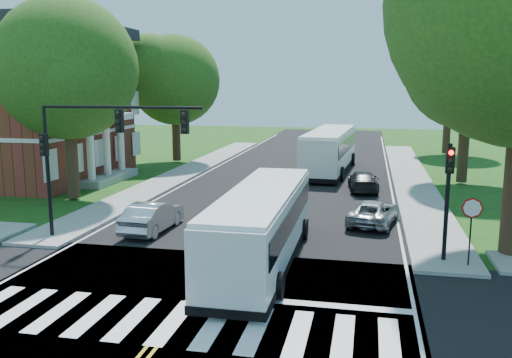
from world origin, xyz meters
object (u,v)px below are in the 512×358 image
(dark_sedan, at_px, (363,181))
(bus_follow, at_px, (330,150))
(signal_ne, at_px, (448,187))
(bus_lead, at_px, (262,225))
(signal_nw, at_px, (95,140))
(suv, at_px, (374,212))
(hatchback, at_px, (152,216))

(dark_sedan, bearing_deg, bus_follow, -74.86)
(signal_ne, height_order, bus_lead, signal_ne)
(signal_nw, distance_m, bus_lead, 7.99)
(suv, xyz_separation_m, dark_sedan, (-0.62, 8.33, 0.04))
(signal_ne, distance_m, bus_follow, 21.70)
(signal_nw, distance_m, signal_ne, 14.13)
(bus_follow, height_order, suv, bus_follow)
(bus_follow, bearing_deg, suv, 105.58)
(signal_nw, relative_size, dark_sedan, 1.66)
(signal_nw, distance_m, dark_sedan, 17.92)
(signal_nw, height_order, bus_lead, signal_nw)
(signal_nw, height_order, suv, signal_nw)
(signal_ne, relative_size, hatchback, 1.04)
(signal_ne, bearing_deg, bus_follow, 105.62)
(signal_nw, bearing_deg, bus_follow, 68.50)
(signal_nw, bearing_deg, suv, 25.24)
(bus_lead, xyz_separation_m, dark_sedan, (3.54, 15.07, -0.86))
(hatchback, relative_size, suv, 1.01)
(signal_nw, bearing_deg, signal_ne, 0.05)
(signal_ne, bearing_deg, signal_nw, -179.95)
(hatchback, height_order, suv, hatchback)
(signal_nw, relative_size, hatchback, 1.69)
(bus_follow, height_order, hatchback, bus_follow)
(signal_nw, distance_m, suv, 13.25)
(bus_follow, bearing_deg, signal_ne, 109.29)
(dark_sedan, bearing_deg, signal_ne, 97.86)
(signal_ne, xyz_separation_m, suv, (-2.57, 5.40, -2.37))
(signal_nw, xyz_separation_m, suv, (11.48, 5.41, -3.78))
(bus_lead, height_order, hatchback, bus_lead)
(bus_lead, xyz_separation_m, bus_follow, (0.89, 22.20, 0.21))
(signal_ne, xyz_separation_m, bus_lead, (-6.72, -1.33, -1.47))
(hatchback, distance_m, suv, 10.49)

